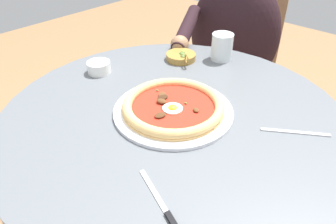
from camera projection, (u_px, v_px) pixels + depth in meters
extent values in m
cylinder|color=#565B60|center=(173.00, 116.00, 0.88)|extent=(0.95, 0.95, 0.03)
cylinder|color=#4E5257|center=(172.00, 202.00, 1.09)|extent=(0.08, 0.08, 0.69)
cylinder|color=white|center=(175.00, 110.00, 0.87)|extent=(0.32, 0.32, 0.01)
cylinder|color=#E0B26B|center=(175.00, 108.00, 0.87)|extent=(0.28, 0.28, 0.01)
torus|color=#E0B26B|center=(175.00, 105.00, 0.86)|extent=(0.28, 0.28, 0.03)
cylinder|color=red|center=(175.00, 107.00, 0.86)|extent=(0.26, 0.26, 0.00)
cylinder|color=white|center=(173.00, 109.00, 0.85)|extent=(0.05, 0.05, 0.00)
ellipsoid|color=yellow|center=(173.00, 108.00, 0.85)|extent=(0.02, 0.02, 0.02)
ellipsoid|color=#4C2D19|center=(160.00, 115.00, 0.82)|extent=(0.03, 0.04, 0.01)
ellipsoid|color=brown|center=(162.00, 101.00, 0.87)|extent=(0.03, 0.03, 0.01)
ellipsoid|color=brown|center=(196.00, 110.00, 0.84)|extent=(0.03, 0.02, 0.01)
ellipsoid|color=#3D2314|center=(163.00, 97.00, 0.89)|extent=(0.02, 0.03, 0.01)
ellipsoid|color=brown|center=(162.00, 95.00, 0.90)|extent=(0.04, 0.04, 0.01)
ellipsoid|color=#2D6B28|center=(186.00, 103.00, 0.87)|extent=(0.01, 0.01, 0.00)
ellipsoid|color=#2D6B28|center=(215.00, 111.00, 0.84)|extent=(0.01, 0.01, 0.00)
ellipsoid|color=#2D6B28|center=(157.00, 90.00, 0.92)|extent=(0.01, 0.01, 0.00)
cylinder|color=silver|center=(222.00, 47.00, 1.12)|extent=(0.07, 0.07, 0.09)
cylinder|color=silver|center=(221.00, 53.00, 1.14)|extent=(0.07, 0.07, 0.05)
cube|color=silver|center=(153.00, 191.00, 0.64)|extent=(0.12, 0.05, 0.00)
cylinder|color=white|center=(99.00, 67.00, 1.05)|extent=(0.08, 0.08, 0.04)
cylinder|color=olive|center=(99.00, 65.00, 1.05)|extent=(0.06, 0.06, 0.01)
cylinder|color=olive|center=(181.00, 57.00, 1.14)|extent=(0.11, 0.11, 0.02)
torus|color=olive|center=(187.00, 59.00, 1.08)|extent=(0.03, 0.02, 0.03)
ellipsoid|color=#516B2D|center=(183.00, 55.00, 1.13)|extent=(0.02, 0.02, 0.02)
ellipsoid|color=#516B2D|center=(182.00, 55.00, 1.13)|extent=(0.02, 0.02, 0.02)
ellipsoid|color=#516B2D|center=(183.00, 53.00, 1.14)|extent=(0.02, 0.02, 0.02)
ellipsoid|color=#516B2D|center=(183.00, 57.00, 1.11)|extent=(0.02, 0.02, 0.02)
cube|color=#BCBCC1|center=(295.00, 132.00, 0.80)|extent=(0.15, 0.10, 0.00)
cube|color=#282833|center=(223.00, 122.00, 1.70)|extent=(0.41, 0.38, 0.45)
ellipsoid|color=black|center=(234.00, 35.00, 1.42)|extent=(0.44, 0.34, 0.52)
cylinder|color=black|center=(187.00, 29.00, 1.27)|extent=(0.16, 0.26, 0.12)
sphere|color=#936B4C|center=(180.00, 45.00, 1.20)|extent=(0.07, 0.07, 0.07)
cube|color=#957050|center=(231.00, 77.00, 1.60)|extent=(0.52, 0.52, 0.02)
cube|color=#957050|center=(245.00, 27.00, 1.63)|extent=(0.36, 0.14, 0.37)
cylinder|color=#8E6B4C|center=(181.00, 127.00, 1.65)|extent=(0.02, 0.02, 0.46)
cylinder|color=#8E6B4C|center=(254.00, 146.00, 1.53)|extent=(0.02, 0.02, 0.46)
cylinder|color=#8E6B4C|center=(204.00, 93.00, 1.93)|extent=(0.02, 0.02, 0.46)
cylinder|color=#8E6B4C|center=(266.00, 106.00, 1.81)|extent=(0.02, 0.02, 0.46)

